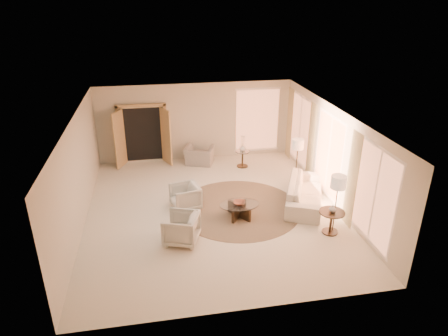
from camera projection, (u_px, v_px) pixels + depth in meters
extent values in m
cube|color=#EFE5CA|center=(213.00, 210.00, 11.42)|extent=(7.00, 8.00, 0.02)
cube|color=white|center=(212.00, 115.00, 10.28)|extent=(7.00, 8.00, 0.02)
cube|color=beige|center=(196.00, 122.00, 14.45)|extent=(7.00, 0.04, 2.80)
cube|color=beige|center=(245.00, 251.00, 7.25)|extent=(7.00, 0.04, 2.80)
cube|color=beige|center=(78.00, 174.00, 10.28)|extent=(0.04, 8.00, 2.80)
cube|color=beige|center=(333.00, 156.00, 11.42)|extent=(0.04, 8.00, 2.80)
cube|color=tan|center=(143.00, 134.00, 14.17)|extent=(1.80, 0.12, 2.16)
cube|color=tan|center=(120.00, 139.00, 13.82)|extent=(0.35, 0.66, 2.00)
cube|color=tan|center=(166.00, 137.00, 14.08)|extent=(0.35, 0.66, 2.00)
cylinder|color=#453526|center=(239.00, 208.00, 11.50)|extent=(3.60, 3.60, 0.01)
imported|color=beige|center=(305.00, 192.00, 11.63)|extent=(1.85, 2.60, 0.71)
imported|color=beige|center=(185.00, 196.00, 11.36)|extent=(0.86, 0.90, 0.78)
imported|color=beige|center=(181.00, 227.00, 9.81)|extent=(0.97, 1.00, 0.82)
imported|color=#9B968D|center=(199.00, 153.00, 14.31)|extent=(1.14, 0.93, 0.86)
cube|color=black|center=(239.00, 211.00, 10.98)|extent=(0.51, 0.72, 0.36)
cube|color=black|center=(239.00, 211.00, 10.98)|extent=(0.55, 0.70, 0.36)
cylinder|color=white|center=(239.00, 204.00, 10.89)|extent=(1.12, 1.12, 0.02)
cylinder|color=black|center=(330.00, 232.00, 10.33)|extent=(0.41, 0.41, 0.03)
cylinder|color=black|center=(331.00, 222.00, 10.22)|extent=(0.06, 0.06, 0.58)
cylinder|color=black|center=(332.00, 212.00, 10.09)|extent=(0.65, 0.65, 0.03)
cylinder|color=#2E2717|center=(242.00, 166.00, 14.25)|extent=(0.39, 0.39, 0.03)
cylinder|color=#2E2717|center=(242.00, 159.00, 14.14)|extent=(0.06, 0.06, 0.56)
cylinder|color=white|center=(243.00, 151.00, 14.02)|extent=(0.51, 0.51, 0.03)
cylinder|color=#2E2717|center=(295.00, 183.00, 12.99)|extent=(0.26, 0.26, 0.03)
cylinder|color=#2E2717|center=(296.00, 165.00, 12.74)|extent=(0.03, 0.03, 1.29)
cylinder|color=beige|center=(298.00, 144.00, 12.45)|extent=(0.37, 0.37, 0.31)
cylinder|color=#2E2717|center=(332.00, 231.00, 10.39)|extent=(0.27, 0.27, 0.03)
cylinder|color=#2E2717|center=(335.00, 209.00, 10.12)|extent=(0.03, 0.03, 1.34)
cylinder|color=beige|center=(339.00, 182.00, 9.82)|extent=(0.38, 0.38, 0.33)
imported|color=brown|center=(239.00, 203.00, 10.87)|extent=(0.37, 0.37, 0.08)
imported|color=silver|center=(333.00, 209.00, 10.05)|extent=(0.20, 0.20, 0.19)
imported|color=silver|center=(243.00, 148.00, 13.97)|extent=(0.27, 0.27, 0.24)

